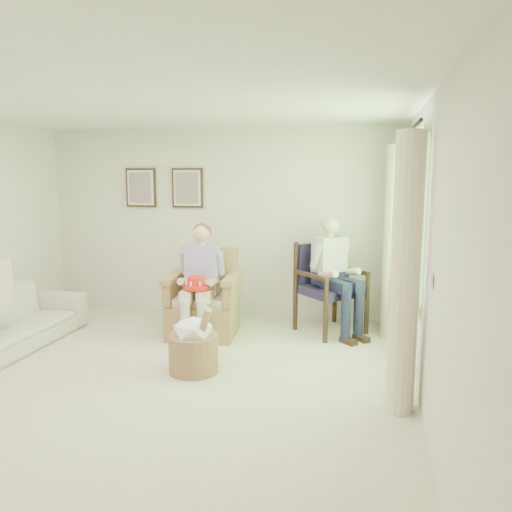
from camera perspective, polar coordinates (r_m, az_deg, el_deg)
name	(u,v)px	position (r m, az deg, el deg)	size (l,w,h in m)	color
floor	(134,393)	(4.82, -13.81, -14.98)	(5.50, 5.50, 0.00)	beige
back_wall	(219,223)	(7.00, -4.20, 3.82)	(5.00, 0.04, 2.60)	silver
right_wall	(431,263)	(4.00, 19.38, -0.71)	(0.04, 5.50, 2.60)	silver
ceiling	(121,96)	(4.45, -15.14, 17.24)	(5.00, 5.50, 0.02)	white
window	(414,213)	(5.15, 17.63, 4.67)	(0.13, 2.50, 1.63)	#2D6B23
curtain_left	(405,275)	(4.23, 16.65, -2.14)	(0.34, 0.34, 2.30)	beige
curtain_right	(393,244)	(6.16, 15.43, 1.38)	(0.34, 0.34, 2.30)	beige
framed_print_left	(141,188)	(7.35, -13.03, 7.62)	(0.45, 0.05, 0.55)	#382114
framed_print_right	(187,188)	(7.08, -7.86, 7.71)	(0.45, 0.05, 0.55)	#382114
wicker_armchair	(204,307)	(6.25, -5.91, -5.87)	(0.82, 0.82, 1.05)	tan
wood_armchair	(332,283)	(6.39, 8.63, -3.12)	(0.71, 0.67, 1.10)	black
sofa	(1,323)	(6.31, -27.16, -6.86)	(0.85, 2.18, 0.64)	beige
person_wicker	(200,273)	(6.01, -6.40, -1.97)	(0.40, 0.62, 1.36)	beige
person_dark	(331,266)	(6.17, 8.57, -1.15)	(0.40, 0.63, 1.43)	#191B37
red_hat	(196,284)	(5.84, -6.83, -3.22)	(0.31, 0.31, 0.14)	red
hatbox	(194,345)	(5.09, -7.15, -10.02)	(0.65, 0.65, 0.73)	tan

